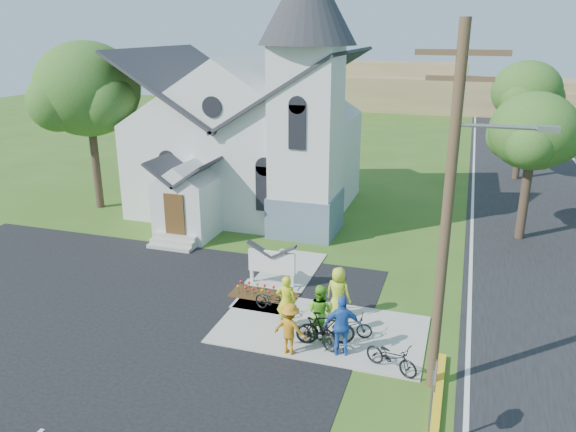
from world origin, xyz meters
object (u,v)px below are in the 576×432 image
(bike_2, at_px, (349,325))
(cyclist_0, at_px, (286,301))
(cyclist_1, at_px, (319,312))
(cyclist_2, at_px, (342,326))
(bike_3, at_px, (317,334))
(church_sign, at_px, (272,263))
(cyclist_4, at_px, (338,293))
(bike_0, at_px, (272,302))
(bike_4, at_px, (392,357))
(cyclist_3, at_px, (290,329))
(utility_pole, at_px, (450,206))
(stop_sign, at_px, (434,387))
(bike_1, at_px, (326,328))

(bike_2, bearing_deg, cyclist_0, 89.11)
(cyclist_1, bearing_deg, cyclist_2, 157.44)
(bike_3, bearing_deg, church_sign, 53.33)
(cyclist_4, bearing_deg, bike_0, 23.68)
(cyclist_1, height_order, bike_4, cyclist_1)
(cyclist_3, bearing_deg, utility_pole, -175.32)
(cyclist_0, height_order, cyclist_1, cyclist_1)
(church_sign, distance_m, utility_pole, 9.18)
(stop_sign, bearing_deg, cyclist_1, 132.80)
(cyclist_2, relative_size, bike_4, 1.14)
(church_sign, distance_m, bike_1, 4.73)
(bike_0, bearing_deg, cyclist_1, -97.02)
(cyclist_3, distance_m, bike_4, 3.19)
(cyclist_1, relative_size, bike_4, 1.09)
(church_sign, height_order, cyclist_0, cyclist_0)
(cyclist_2, bearing_deg, bike_1, -51.78)
(cyclist_2, xyz_separation_m, bike_3, (-0.83, 0.15, -0.50))
(stop_sign, relative_size, bike_3, 1.52)
(cyclist_4, bearing_deg, cyclist_2, 118.65)
(cyclist_2, relative_size, cyclist_3, 1.17)
(bike_3, bearing_deg, cyclist_4, 11.97)
(utility_pole, relative_size, bike_0, 6.23)
(cyclist_1, xyz_separation_m, cyclist_4, (0.26, 1.56, -0.01))
(cyclist_2, bearing_deg, bike_2, -106.85)
(bike_1, bearing_deg, stop_sign, -153.74)
(church_sign, relative_size, bike_1, 1.16)
(bike_1, height_order, cyclist_2, cyclist_2)
(utility_pole, xyz_separation_m, bike_4, (-1.26, 0.30, -4.90))
(bike_0, distance_m, bike_3, 2.73)
(cyclist_0, distance_m, bike_2, 2.23)
(cyclist_0, xyz_separation_m, bike_3, (1.34, -0.97, -0.45))
(stop_sign, bearing_deg, bike_4, 113.88)
(bike_1, bearing_deg, cyclist_0, 49.47)
(bike_0, bearing_deg, cyclist_3, -126.89)
(stop_sign, distance_m, bike_4, 3.52)
(cyclist_1, bearing_deg, stop_sign, 149.66)
(cyclist_2, height_order, cyclist_3, cyclist_2)
(utility_pole, distance_m, bike_3, 6.16)
(stop_sign, bearing_deg, bike_0, 138.05)
(cyclist_0, height_order, cyclist_4, cyclist_0)
(bike_1, height_order, bike_4, bike_1)
(utility_pole, height_order, bike_2, utility_pole)
(bike_0, relative_size, bike_3, 0.98)
(bike_0, bearing_deg, cyclist_2, -100.57)
(cyclist_2, xyz_separation_m, cyclist_3, (-1.56, -0.40, -0.15))
(stop_sign, xyz_separation_m, bike_4, (-1.33, 3.00, -1.28))
(cyclist_0, xyz_separation_m, bike_4, (3.77, -1.52, -0.48))
(cyclist_2, xyz_separation_m, bike_4, (1.60, -0.40, -0.54))
(cyclist_0, relative_size, bike_3, 1.15)
(bike_3, distance_m, cyclist_4, 2.22)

